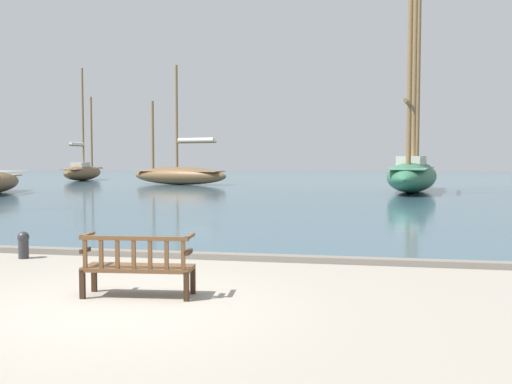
# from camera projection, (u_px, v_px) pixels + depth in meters

# --- Properties ---
(ground_plane) EXTENTS (160.00, 160.00, 0.00)m
(ground_plane) POSITION_uv_depth(u_px,v_px,m) (118.00, 307.00, 7.80)
(ground_plane) COLOR gray
(harbor_water) EXTENTS (100.00, 80.00, 0.08)m
(harbor_water) POSITION_uv_depth(u_px,v_px,m) (327.00, 181.00, 50.95)
(harbor_water) COLOR #385666
(harbor_water) RESTS_ON ground
(quay_edge_kerb) EXTENTS (40.00, 0.30, 0.12)m
(quay_edge_kerb) POSITION_uv_depth(u_px,v_px,m) (199.00, 256.00, 11.57)
(quay_edge_kerb) COLOR slate
(quay_edge_kerb) RESTS_ON ground
(park_bench) EXTENTS (1.64, 0.67, 0.92)m
(park_bench) POSITION_uv_depth(u_px,v_px,m) (138.00, 265.00, 8.33)
(park_bench) COLOR #322113
(park_bench) RESTS_ON ground
(sailboat_outer_port) EXTENTS (8.21, 4.00, 8.89)m
(sailboat_outer_port) POSITION_uv_depth(u_px,v_px,m) (179.00, 174.00, 42.67)
(sailboat_outer_port) COLOR brown
(sailboat_outer_port) RESTS_ON harbor_water
(sailboat_centre_channel) EXTENTS (4.33, 12.83, 14.91)m
(sailboat_centre_channel) POSITION_uv_depth(u_px,v_px,m) (413.00, 171.00, 33.36)
(sailboat_centre_channel) COLOR #2D6647
(sailboat_centre_channel) RESTS_ON harbor_water
(sailboat_mid_starboard) EXTENTS (2.64, 8.52, 9.99)m
(sailboat_mid_starboard) POSITION_uv_depth(u_px,v_px,m) (83.00, 171.00, 50.94)
(sailboat_mid_starboard) COLOR brown
(sailboat_mid_starboard) RESTS_ON harbor_water
(mooring_bollard) EXTENTS (0.23, 0.23, 0.55)m
(mooring_bollard) POSITION_uv_depth(u_px,v_px,m) (23.00, 243.00, 11.56)
(mooring_bollard) COLOR #2D2D33
(mooring_bollard) RESTS_ON ground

